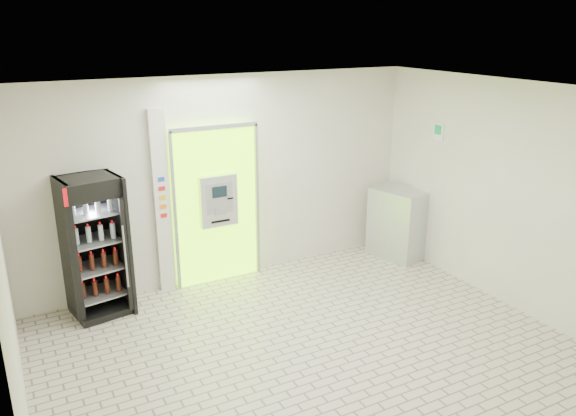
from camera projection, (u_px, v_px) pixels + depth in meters
ground at (311, 353)px, 6.55m from camera, size 6.00×6.00×0.00m
room_shell at (313, 203)px, 5.97m from camera, size 6.00×6.00×6.00m
atm_assembly at (216, 204)px, 8.11m from camera, size 1.30×0.24×2.33m
pillar at (162, 203)px, 7.76m from camera, size 0.22×0.11×2.60m
beverage_cooler at (95, 249)px, 7.23m from camera, size 0.80×0.75×1.86m
steel_cabinet at (398, 223)px, 9.13m from camera, size 0.77×0.96×1.13m
exit_sign at (438, 132)px, 8.38m from camera, size 0.02×0.22×0.26m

